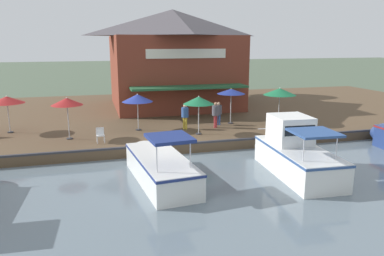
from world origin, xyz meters
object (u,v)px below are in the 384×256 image
object	(u,v)px
person_near_entrance	(216,112)
patio_umbrella_near_quay_edge	(231,91)
cafe_chair_facing_river	(100,134)
motorboat_distant_upstream	(157,164)
patio_umbrella_mid_patio_right	(199,100)
patio_umbrella_by_entrance	(137,98)
patio_umbrella_mid_patio_left	(7,100)
motorboat_fourth_along	(292,152)
cafe_chair_beside_entrance	(272,122)
tree_downstream_bank	(220,53)
mooring_post	(275,128)
cafe_chair_far_corner_seat	(296,117)
person_mid_patio	(219,111)
patio_umbrella_back_row	(67,102)
person_at_quay_edge	(185,114)
patio_umbrella_far_corner	(280,92)
waterfront_restaurant	(173,58)

from	to	relation	value
person_near_entrance	patio_umbrella_near_quay_edge	bearing A→B (deg)	124.36
cafe_chair_facing_river	motorboat_distant_upstream	bearing A→B (deg)	25.22
patio_umbrella_mid_patio_right	patio_umbrella_by_entrance	world-z (taller)	patio_umbrella_mid_patio_right
patio_umbrella_mid_patio_left	motorboat_fourth_along	distance (m)	17.32
patio_umbrella_by_entrance	cafe_chair_beside_entrance	bearing A→B (deg)	77.57
patio_umbrella_near_quay_edge	person_near_entrance	distance (m)	2.11
motorboat_fourth_along	tree_downstream_bank	bearing A→B (deg)	169.78
mooring_post	cafe_chair_far_corner_seat	bearing A→B (deg)	133.08
person_near_entrance	motorboat_distant_upstream	distance (m)	8.65
person_mid_patio	tree_downstream_bank	xyz separation A→B (m)	(-13.47, 4.77, 3.46)
patio_umbrella_by_entrance	patio_umbrella_back_row	distance (m)	4.39
mooring_post	patio_umbrella_back_row	bearing A→B (deg)	-102.63
patio_umbrella_near_quay_edge	motorboat_fourth_along	bearing A→B (deg)	-0.95
patio_umbrella_near_quay_edge	cafe_chair_facing_river	xyz separation A→B (m)	(2.82, -8.97, -1.78)
person_at_quay_edge	mooring_post	world-z (taller)	person_at_quay_edge
person_at_quay_edge	person_near_entrance	size ratio (longest dim) A/B	0.96
person_near_entrance	patio_umbrella_far_corner	bearing A→B (deg)	90.65
patio_umbrella_near_quay_edge	person_mid_patio	bearing A→B (deg)	-75.68
person_mid_patio	patio_umbrella_near_quay_edge	bearing A→B (deg)	104.32
patio_umbrella_back_row	cafe_chair_far_corner_seat	size ratio (longest dim) A/B	2.93
patio_umbrella_mid_patio_right	motorboat_distant_upstream	bearing A→B (deg)	-33.15
patio_umbrella_by_entrance	patio_umbrella_back_row	size ratio (longest dim) A/B	0.96
patio_umbrella_by_entrance	waterfront_restaurant	bearing A→B (deg)	154.08
cafe_chair_facing_river	motorboat_distant_upstream	distance (m)	5.59
person_near_entrance	patio_umbrella_back_row	bearing A→B (deg)	-86.35
motorboat_fourth_along	patio_umbrella_far_corner	bearing A→B (deg)	156.38
motorboat_distant_upstream	cafe_chair_facing_river	bearing A→B (deg)	-154.78
cafe_chair_beside_entrance	patio_umbrella_near_quay_edge	bearing A→B (deg)	-137.58
patio_umbrella_back_row	person_near_entrance	xyz separation A→B (m)	(-0.59, 9.28, -1.15)
cafe_chair_far_corner_seat	motorboat_fourth_along	world-z (taller)	motorboat_fourth_along
waterfront_restaurant	cafe_chair_far_corner_seat	bearing A→B (deg)	33.92
patio_umbrella_by_entrance	patio_umbrella_back_row	xyz separation A→B (m)	(1.22, -4.21, 0.13)
patio_umbrella_mid_patio_right	motorboat_fourth_along	distance (m)	7.03
patio_umbrella_mid_patio_left	cafe_chair_beside_entrance	bearing A→B (deg)	78.57
person_at_quay_edge	motorboat_distant_upstream	xyz separation A→B (m)	(7.02, -3.09, -0.90)
cafe_chair_far_corner_seat	person_mid_patio	distance (m)	5.49
tree_downstream_bank	patio_umbrella_mid_patio_right	bearing A→B (deg)	-23.57
waterfront_restaurant	cafe_chair_far_corner_seat	xyz separation A→B (m)	(9.80, 6.59, -3.75)
patio_umbrella_mid_patio_right	person_mid_patio	world-z (taller)	patio_umbrella_mid_patio_right
patio_umbrella_mid_patio_right	waterfront_restaurant	bearing A→B (deg)	175.70
waterfront_restaurant	patio_umbrella_far_corner	xyz separation A→B (m)	(9.39, 5.43, -1.97)
motorboat_fourth_along	patio_umbrella_by_entrance	bearing A→B (deg)	-142.33
cafe_chair_far_corner_seat	patio_umbrella_mid_patio_right	bearing A→B (deg)	-81.60
waterfront_restaurant	motorboat_fourth_along	bearing A→B (deg)	6.94
patio_umbrella_far_corner	tree_downstream_bank	distance (m)	14.33
cafe_chair_far_corner_seat	tree_downstream_bank	size ratio (longest dim) A/B	0.12
person_mid_patio	mooring_post	distance (m)	4.61
person_at_quay_edge	mooring_post	bearing A→B (deg)	54.37
patio_umbrella_back_row	patio_umbrella_by_entrance	bearing A→B (deg)	106.11
cafe_chair_far_corner_seat	person_mid_patio	world-z (taller)	person_mid_patio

